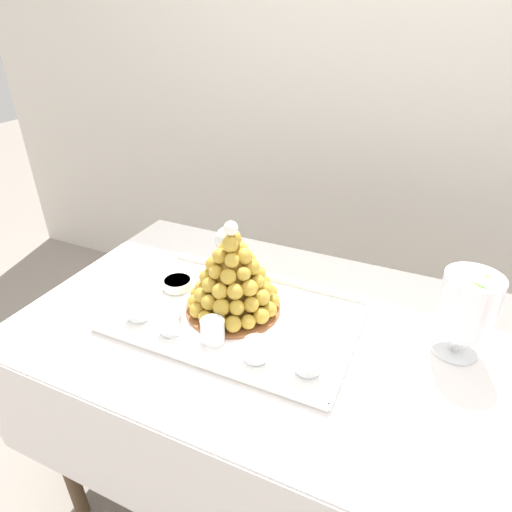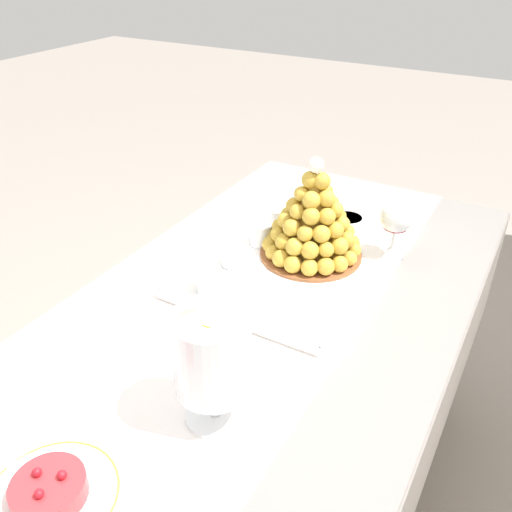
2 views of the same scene
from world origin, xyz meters
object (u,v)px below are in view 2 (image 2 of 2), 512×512
Objects in this scene: serving_tray at (298,257)px; dessert_cup_right at (209,281)px; macaron_goblet at (212,355)px; dessert_cup_mid_left at (277,218)px; wine_glass at (396,219)px; croquembouche at (313,221)px; creme_brulee_ramekin at (348,221)px; fruit_tart_plate at (50,493)px; dessert_cup_centre at (261,235)px; dessert_cup_mid_right at (233,256)px; dessert_cup_left at (298,202)px.

dessert_cup_right reaches higher than serving_tray.
macaron_goblet is (0.29, 0.21, 0.10)m from dessert_cup_right.
serving_tray is at bearing 45.75° from dessert_cup_mid_left.
wine_glass is (-0.65, 0.10, -0.03)m from macaron_goblet.
serving_tray is 0.26m from dessert_cup_right.
serving_tray is 0.10m from croquembouche.
serving_tray is at bearing -13.14° from creme_brulee_ramekin.
fruit_tart_plate is at bearing -13.61° from wine_glass.
dessert_cup_mid_left is at bearing -160.94° from macaron_goblet.
dessert_cup_centre and dessert_cup_right have the same top height.
serving_tray is at bearing 133.01° from dessert_cup_mid_right.
dessert_cup_right is 0.47m from creme_brulee_ramekin.
fruit_tart_plate is 0.93m from wine_glass.
croquembouche reaches higher than fruit_tart_plate.
serving_tray is 7.43× the size of creme_brulee_ramekin.
croquembouche is 0.20m from wine_glass.
wine_glass reaches higher than serving_tray.
creme_brulee_ramekin is (-0.19, 0.02, -0.08)m from croquembouche.
macaron_goblet is at bearing 10.90° from serving_tray.
dessert_cup_centre is at bearing -84.87° from croquembouche.
dessert_cup_centre is 0.29× the size of fruit_tart_plate.
croquembouche is (-0.02, 0.03, 0.10)m from serving_tray.
dessert_cup_left is 1.01× the size of dessert_cup_centre.
dessert_cup_mid_left is at bearing -123.58° from croquembouche.
dessert_cup_mid_right is at bearing -171.32° from fruit_tart_plate.
macaron_goblet reaches higher than dessert_cup_left.
dessert_cup_centre is 0.12m from dessert_cup_mid_right.
creme_brulee_ramekin is 0.75m from macaron_goblet.
dessert_cup_right is at bearing 2.31° from dessert_cup_mid_left.
dessert_cup_centre is 0.78m from fruit_tart_plate.
croquembouche is 1.69× the size of wine_glass.
croquembouche is at bearing -172.33° from macaron_goblet.
wine_glass is (-0.24, 0.32, 0.08)m from dessert_cup_mid_right.
dessert_cup_centre is at bearing -158.60° from macaron_goblet.
dessert_cup_left is at bearing -179.75° from dessert_cup_right.
croquembouche is at bearing 124.54° from serving_tray.
creme_brulee_ramekin is 0.19m from wine_glass.
croquembouche is 1.27× the size of fruit_tart_plate.
dessert_cup_right is 0.47m from wine_glass.
wine_glass reaches higher than dessert_cup_mid_left.
creme_brulee_ramekin is at bearing 166.86° from serving_tray.
wine_glass is at bearing 171.46° from macaron_goblet.
wine_glass is (-0.12, 0.20, 0.10)m from serving_tray.
wine_glass is (0.10, 0.31, 0.07)m from dessert_cup_left.
dessert_cup_mid_left is at bearing -61.25° from creme_brulee_ramekin.
serving_tray is at bearing 155.27° from dessert_cup_right.
fruit_tart_plate is 1.33× the size of wine_glass.
dessert_cup_left is at bearing -179.63° from dessert_cup_centre.
dessert_cup_right is (0.35, 0.01, 0.00)m from dessert_cup_mid_left.
croquembouche reaches higher than dessert_cup_left.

